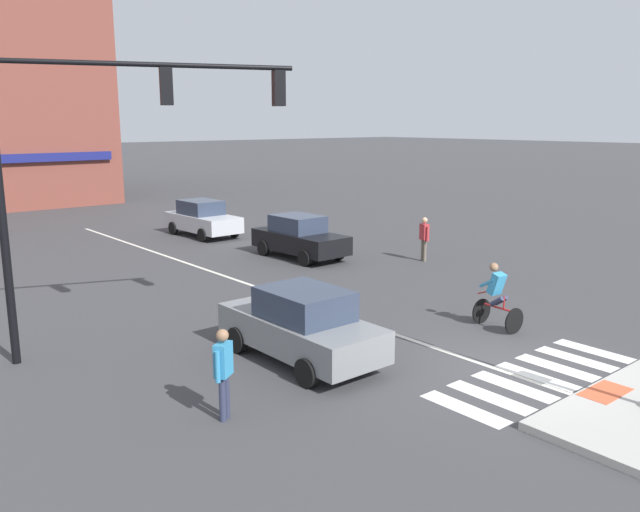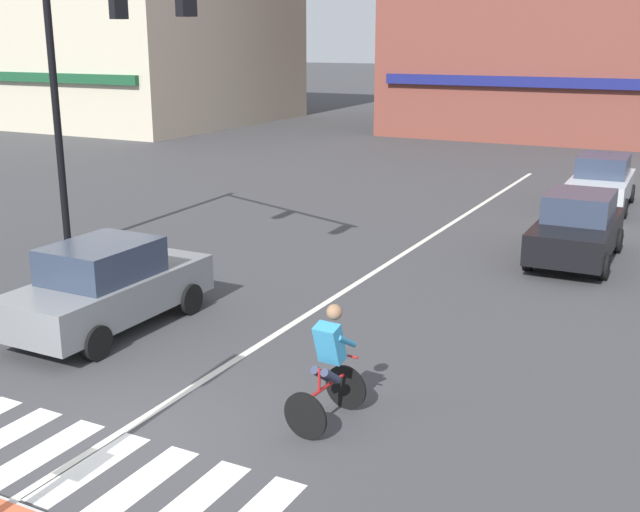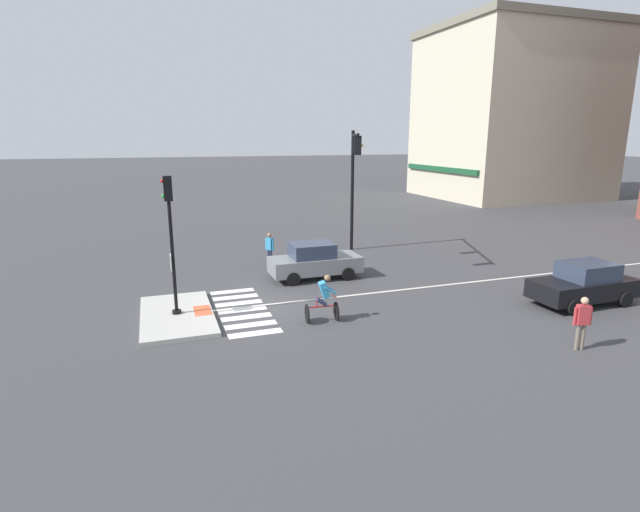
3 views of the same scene
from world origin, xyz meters
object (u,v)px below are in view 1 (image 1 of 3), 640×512
object	(u,v)px
pedestrian_waiting_far_side	(424,235)
car_black_eastbound_far	(300,237)
car_grey_westbound_near	(301,325)
car_silver_eastbound_distant	(202,218)
pedestrian_at_curb_left	(223,367)
traffic_light_mast	(100,146)
cyclist	(497,295)

from	to	relation	value
pedestrian_waiting_far_side	car_black_eastbound_far	bearing A→B (deg)	132.59
car_grey_westbound_near	pedestrian_waiting_far_side	size ratio (longest dim) A/B	2.46
car_silver_eastbound_distant	pedestrian_at_curb_left	world-z (taller)	pedestrian_at_curb_left
traffic_light_mast	cyclist	bearing A→B (deg)	-28.89
traffic_light_mast	car_silver_eastbound_distant	world-z (taller)	traffic_light_mast
cyclist	pedestrian_waiting_far_side	size ratio (longest dim) A/B	1.01
traffic_light_mast	car_black_eastbound_far	distance (m)	11.83
car_grey_westbound_near	cyclist	bearing A→B (deg)	-14.90
car_grey_westbound_near	cyclist	size ratio (longest dim) A/B	2.44
pedestrian_at_curb_left	car_black_eastbound_far	bearing A→B (deg)	46.41
car_black_eastbound_far	car_silver_eastbound_distant	world-z (taller)	same
traffic_light_mast	car_black_eastbound_far	size ratio (longest dim) A/B	1.60
car_silver_eastbound_distant	cyclist	world-z (taller)	cyclist
traffic_light_mast	pedestrian_waiting_far_side	bearing A→B (deg)	8.82
car_black_eastbound_far	traffic_light_mast	bearing A→B (deg)	-150.48
car_silver_eastbound_distant	car_black_eastbound_far	bearing A→B (deg)	-86.16
car_grey_westbound_near	car_black_eastbound_far	bearing A→B (deg)	52.11
car_black_eastbound_far	cyclist	xyz separation A→B (m)	(-1.51, -10.04, 0.06)
traffic_light_mast	pedestrian_waiting_far_side	distance (m)	13.61
car_black_eastbound_far	pedestrian_waiting_far_side	size ratio (longest dim) A/B	2.48
car_black_eastbound_far	pedestrian_at_curb_left	size ratio (longest dim) A/B	2.48
car_grey_westbound_near	pedestrian_at_curb_left	world-z (taller)	pedestrian_at_curb_left
cyclist	pedestrian_at_curb_left	size ratio (longest dim) A/B	1.01
traffic_light_mast	car_grey_westbound_near	size ratio (longest dim) A/B	1.61
cyclist	car_grey_westbound_near	bearing A→B (deg)	165.10
pedestrian_waiting_far_side	pedestrian_at_curb_left	bearing A→B (deg)	-152.86
pedestrian_at_curb_left	car_grey_westbound_near	bearing A→B (deg)	26.29
car_silver_eastbound_distant	car_grey_westbound_near	bearing A→B (deg)	-112.31
traffic_light_mast	car_grey_westbound_near	bearing A→B (deg)	-46.39
car_silver_eastbound_distant	cyclist	size ratio (longest dim) A/B	2.48
cyclist	car_silver_eastbound_distant	bearing A→B (deg)	86.34
car_grey_westbound_near	pedestrian_at_curb_left	size ratio (longest dim) A/B	2.46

